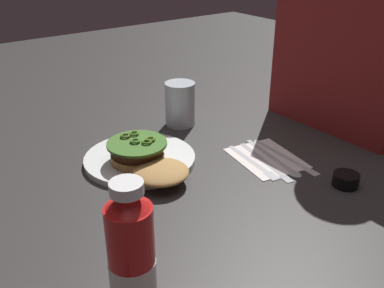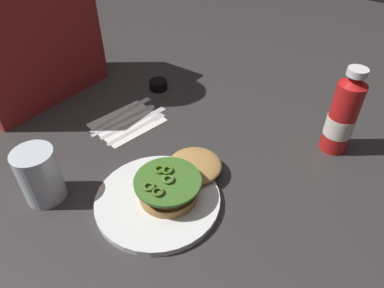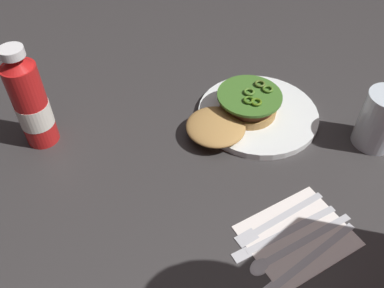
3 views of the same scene
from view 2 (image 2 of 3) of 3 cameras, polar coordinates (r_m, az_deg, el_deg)
ground_plane at (r=0.79m, az=-2.61°, el=-3.51°), size 3.00×3.00×0.00m
dinner_plate at (r=0.71m, az=-5.69°, el=-9.21°), size 0.25×0.25×0.01m
burger_sandwich at (r=0.71m, az=-2.24°, el=-5.76°), size 0.22×0.13×0.05m
ketchup_bottle at (r=0.85m, az=23.70°, el=4.28°), size 0.06×0.06×0.21m
water_glass at (r=0.75m, az=-23.96°, el=-4.78°), size 0.08×0.08×0.12m
condiment_cup at (r=1.06m, az=-5.61°, el=9.77°), size 0.05×0.05×0.03m
napkin at (r=0.93m, az=-10.72°, el=3.56°), size 0.19×0.16×0.00m
fork_utensil at (r=0.91m, az=-8.35°, el=3.17°), size 0.18×0.04×0.00m
butter_knife at (r=0.93m, az=-8.95°, el=4.02°), size 0.20×0.06×0.00m
spoon_utensil at (r=0.96m, az=-9.73°, el=4.83°), size 0.20×0.05×0.00m
steak_knife at (r=0.97m, az=-11.00°, el=5.44°), size 0.21×0.03×0.00m
diner_person at (r=1.04m, az=-26.85°, el=19.38°), size 0.37×0.17×0.57m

